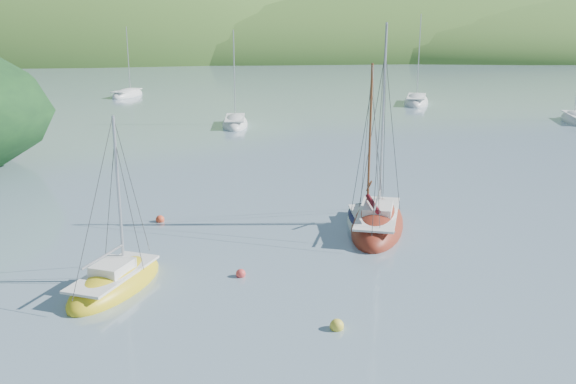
{
  "coord_description": "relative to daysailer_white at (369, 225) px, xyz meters",
  "views": [
    {
      "loc": [
        -3.21,
        -21.8,
        10.49
      ],
      "look_at": [
        -0.93,
        8.0,
        2.17
      ],
      "focal_mm": 40.0,
      "sensor_mm": 36.0,
      "label": 1
    }
  ],
  "objects": [
    {
      "name": "sailboat_yellow",
      "position": [
        -11.49,
        -6.41,
        -0.03
      ],
      "size": [
        4.21,
        6.03,
        7.44
      ],
      "rotation": [
        0.0,
        0.0,
        -0.4
      ],
      "color": "yellow",
      "rests_on": "ground"
    },
    {
      "name": "ground",
      "position": [
        -3.25,
        -8.56,
        -0.21
      ],
      "size": [
        700.0,
        700.0,
        0.0
      ],
      "primitive_type": "plane",
      "color": "#7697A2",
      "rests_on": "ground"
    },
    {
      "name": "sloop_red",
      "position": [
        0.4,
        -0.06,
        0.01
      ],
      "size": [
        4.56,
        7.84,
        10.98
      ],
      "rotation": [
        0.0,
        0.0,
        -0.29
      ],
      "color": "maroon",
      "rests_on": "ground"
    },
    {
      "name": "daysailer_white",
      "position": [
        0.0,
        0.0,
        0.0
      ],
      "size": [
        2.22,
        5.77,
        8.8
      ],
      "rotation": [
        0.0,
        0.0,
        -0.02
      ],
      "color": "white",
      "rests_on": "ground"
    },
    {
      "name": "shoreline_hills",
      "position": [
        -12.91,
        163.86,
        -0.21
      ],
      "size": [
        690.0,
        135.0,
        56.0
      ],
      "color": "#3A6426",
      "rests_on": "ground"
    },
    {
      "name": "distant_sloop_d",
      "position": [
        27.37,
        31.34,
        -0.04
      ],
      "size": [
        3.74,
        7.0,
        9.49
      ],
      "rotation": [
        0.0,
        0.0,
        -0.22
      ],
      "color": "white",
      "rests_on": "ground"
    },
    {
      "name": "distant_sloop_a",
      "position": [
        -6.88,
        31.64,
        -0.03
      ],
      "size": [
        2.63,
        6.97,
        9.85
      ],
      "rotation": [
        0.0,
        0.0,
        -0.03
      ],
      "color": "white",
      "rests_on": "ground"
    },
    {
      "name": "mooring_buoys",
      "position": [
        -2.64,
        -4.05,
        -0.09
      ],
      "size": [
        23.29,
        12.93,
        0.49
      ],
      "color": "yellow",
      "rests_on": "ground"
    },
    {
      "name": "distant_sloop_c",
      "position": [
        -21.1,
        55.79,
        -0.04
      ],
      "size": [
        4.53,
        7.22,
        9.72
      ],
      "rotation": [
        0.0,
        0.0,
        -0.34
      ],
      "color": "white",
      "rests_on": "ground"
    },
    {
      "name": "distant_sloop_b",
      "position": [
        14.95,
        45.83,
        -0.02
      ],
      "size": [
        5.12,
        8.49,
        11.43
      ],
      "rotation": [
        0.0,
        0.0,
        -0.31
      ],
      "color": "white",
      "rests_on": "ground"
    }
  ]
}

